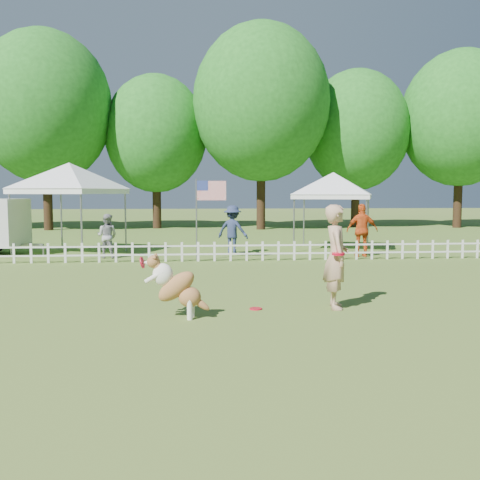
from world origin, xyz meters
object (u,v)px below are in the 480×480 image
Objects in this scene: handler at (336,257)px; spectator_a at (107,236)px; flag_pole at (197,220)px; spectator_c at (362,230)px; canopy_tent_right at (333,212)px; spectator_b at (233,230)px; canopy_tent_left at (70,209)px; frisbee_on_turf at (256,309)px; dog at (177,286)px.

handler is 1.33× the size of spectator_a.
spectator_a is at bearing 40.57° from handler.
flag_pole reaches higher than spectator_c.
canopy_tent_right is 3.99m from spectator_b.
handler is at bearing -31.41° from canopy_tent_left.
canopy_tent_right is at bearing 67.70° from frisbee_on_turf.
spectator_c reaches higher than spectator_b.
canopy_tent_left reaches higher than dog.
handler is 1.76× the size of dog.
handler reaches higher than frisbee_on_turf.
spectator_b is 0.96× the size of spectator_c.
dog is 10.08m from spectator_c.
canopy_tent_left is at bearing 119.56° from frisbee_on_turf.
handler is 7.37m from flag_pole.
frisbee_on_turf is at bearing 31.39° from dog.
flag_pole is (-2.48, 6.93, 0.31)m from handler.
dog is 7.52m from flag_pole.
frisbee_on_turf is at bearing -74.23° from flag_pole.
handler is 0.75× the size of flag_pole.
spectator_c is at bearing 64.09° from dog.
frisbee_on_turf is 8.88m from spectator_c.
spectator_c is (8.33, -0.37, 0.16)m from spectator_a.
canopy_tent_left is at bearing -26.81° from spectator_a.
flag_pole is at bearing 98.30° from frisbee_on_turf.
handler is 2.95m from dog.
dog is 0.65× the size of spectator_b.
spectator_b is at bearing 89.56° from dog.
frisbee_on_turf is 8.79m from spectator_b.
spectator_c is (4.45, 7.64, 0.86)m from frisbee_on_turf.
flag_pole reaches higher than frisbee_on_turf.
dog is at bearing 106.00° from spectator_b.
frisbee_on_turf is 0.08× the size of canopy_tent_right.
spectator_a is at bearing -21.27° from canopy_tent_left.
canopy_tent_right is (2.56, 9.86, 0.45)m from handler.
canopy_tent_right reaches higher than spectator_c.
dog is 10.77m from canopy_tent_left.
flag_pole is at bearing 96.57° from dog.
canopy_tent_left is (-6.82, 9.43, 0.58)m from handler.
canopy_tent_left is 1.10× the size of canopy_tent_right.
canopy_tent_left is 9.97m from spectator_c.
handler is at bearing -62.83° from flag_pole.
canopy_tent_left reaches higher than spectator_a.
spectator_c reaches higher than frisbee_on_turf.
canopy_tent_left is (-5.34, 9.41, 1.52)m from frisbee_on_turf.
dog is 0.43× the size of flag_pole.
spectator_b reaches higher than dog.
dog is 0.62× the size of spectator_c.
canopy_tent_left reaches higher than flag_pole.
canopy_tent_right is 2.30m from spectator_c.
handler is 8.26× the size of frisbee_on_turf.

